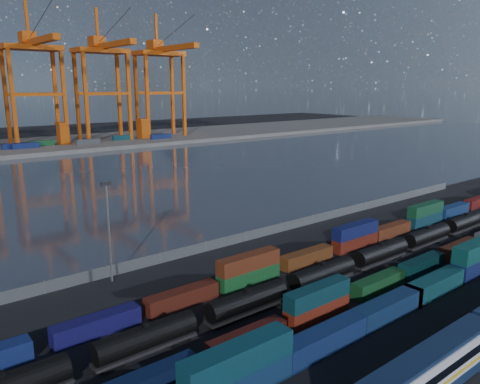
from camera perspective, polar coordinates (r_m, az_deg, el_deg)
ground at (r=78.65m, az=14.04°, el=-10.96°), size 700.00×700.00×0.00m
harbor_water at (r=161.83m, az=-16.82°, el=1.16°), size 700.00×700.00×0.00m
far_quay at (r=261.12m, az=-25.59°, el=4.93°), size 700.00×70.00×2.00m
container_row_south at (r=63.00m, az=13.53°, el=-15.01°), size 140.43×2.66×5.66m
container_row_mid at (r=85.09m, az=20.53°, el=-8.54°), size 140.27×2.24×4.77m
container_row_north at (r=97.67m, az=15.16°, el=-5.09°), size 141.68×2.33×4.97m
tanker_string at (r=76.43m, az=10.00°, el=-9.83°), size 137.15×2.82×4.04m
waterfront_fence at (r=96.45m, az=0.75°, el=-5.43°), size 160.12×0.12×2.20m
yard_light_mast at (r=77.47m, az=-15.72°, el=-4.10°), size 1.60×0.40×16.60m
straddle_carriers at (r=250.15m, az=-25.76°, el=6.20°), size 140.00×7.00×11.10m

